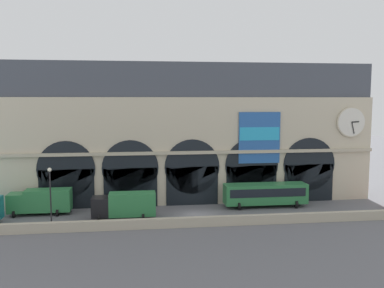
{
  "coord_description": "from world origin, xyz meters",
  "views": [
    {
      "loc": [
        -6.96,
        -49.06,
        14.22
      ],
      "look_at": [
        -0.02,
        5.0,
        8.29
      ],
      "focal_mm": 38.47,
      "sensor_mm": 36.0,
      "label": 1
    }
  ],
  "objects_px": {
    "street_lamp_quayside": "(50,190)",
    "box_truck_west": "(41,201)",
    "box_truck_midwest": "(125,205)",
    "bus_mideast": "(265,194)"
  },
  "relations": [
    {
      "from": "street_lamp_quayside",
      "to": "box_truck_west",
      "type": "bearing_deg",
      "value": 111.38
    },
    {
      "from": "box_truck_midwest",
      "to": "street_lamp_quayside",
      "type": "relative_size",
      "value": 1.09
    },
    {
      "from": "bus_mideast",
      "to": "street_lamp_quayside",
      "type": "distance_m",
      "value": 27.03
    },
    {
      "from": "box_truck_midwest",
      "to": "street_lamp_quayside",
      "type": "bearing_deg",
      "value": -156.74
    },
    {
      "from": "box_truck_west",
      "to": "street_lamp_quayside",
      "type": "bearing_deg",
      "value": -68.62
    },
    {
      "from": "bus_mideast",
      "to": "street_lamp_quayside",
      "type": "relative_size",
      "value": 1.59
    },
    {
      "from": "box_truck_west",
      "to": "box_truck_midwest",
      "type": "xyz_separation_m",
      "value": [
        10.39,
        -3.23,
        0.0
      ]
    },
    {
      "from": "box_truck_west",
      "to": "box_truck_midwest",
      "type": "relative_size",
      "value": 1.0
    },
    {
      "from": "bus_mideast",
      "to": "street_lamp_quayside",
      "type": "height_order",
      "value": "street_lamp_quayside"
    },
    {
      "from": "box_truck_midwest",
      "to": "street_lamp_quayside",
      "type": "height_order",
      "value": "street_lamp_quayside"
    }
  ]
}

